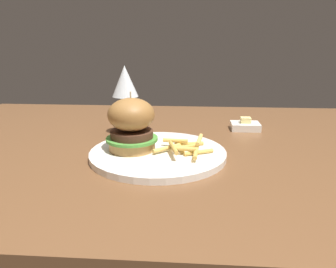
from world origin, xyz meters
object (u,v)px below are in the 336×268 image
object	(u,v)px
wine_glass	(125,84)
butter_dish	(245,126)
main_plate	(158,154)
burger_sandwich	(131,124)

from	to	relation	value
wine_glass	butter_dish	xyz separation A→B (m)	(0.33, 0.06, -0.12)
main_plate	wine_glass	size ratio (longest dim) A/B	1.62
burger_sandwich	wine_glass	xyz separation A→B (m)	(-0.05, 0.18, 0.06)
burger_sandwich	butter_dish	size ratio (longest dim) A/B	1.61
main_plate	burger_sandwich	distance (m)	0.09
main_plate	burger_sandwich	bearing A→B (deg)	175.83
burger_sandwich	wine_glass	distance (m)	0.19
main_plate	burger_sandwich	size ratio (longest dim) A/B	2.31
wine_glass	butter_dish	size ratio (longest dim) A/B	2.29
wine_glass	butter_dish	bearing A→B (deg)	10.42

